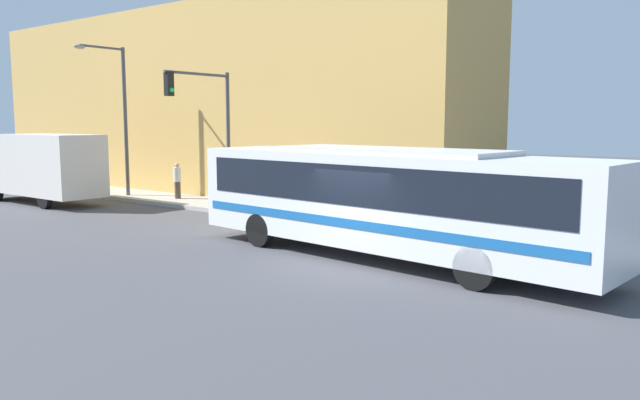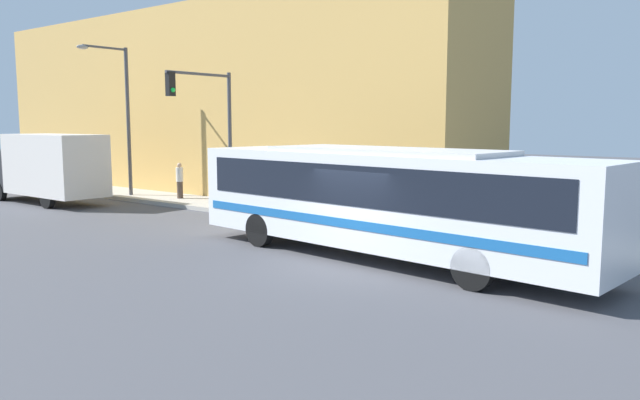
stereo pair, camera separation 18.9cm
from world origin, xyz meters
name	(u,v)px [view 2 (the right image)]	position (x,y,z in m)	size (l,w,h in m)	color
ground_plane	(347,267)	(0.00, 0.00, 0.00)	(120.00, 120.00, 0.00)	#47474C
sidewalk	(106,191)	(5.90, 20.00, 0.09)	(2.80, 70.00, 0.18)	#A8A399
building_facade	(213,103)	(10.30, 16.41, 4.76)	(6.00, 30.83, 9.52)	tan
city_bus	(384,195)	(1.36, -0.23, 1.77)	(3.70, 12.53, 3.04)	silver
delivery_truck	(46,166)	(1.91, 18.56, 1.73)	(2.28, 7.50, 3.19)	silver
fire_hydrant	(319,208)	(5.10, 4.96, 0.59)	(0.27, 0.36, 0.83)	#999999
traffic_light_pole	(210,116)	(4.16, 9.81, 3.99)	(3.28, 0.35, 5.58)	#47474C
parking_meter	(233,187)	(5.10, 9.51, 1.05)	(0.14, 0.14, 1.28)	#47474C
street_lamp	(122,108)	(5.00, 17.00, 4.42)	(2.64, 0.28, 7.11)	#47474C
pedestrian_near_corner	(180,180)	(5.95, 13.99, 1.02)	(0.34, 0.34, 1.67)	#47382D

